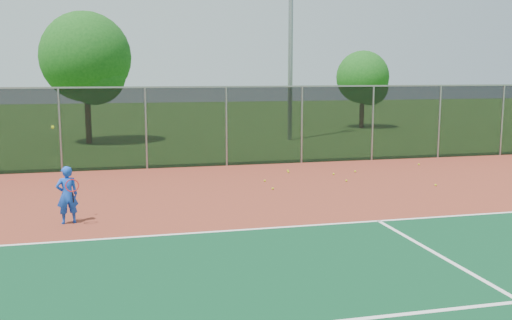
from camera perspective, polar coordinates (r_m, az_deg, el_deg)
The scene contains 15 objects.
ground at distance 10.62m, azimuth 9.36°, elevation -10.88°, with size 120.00×120.00×0.00m, color #2E5D1A.
court_apron at distance 12.39m, azimuth 5.73°, elevation -7.88°, with size 30.00×20.00×0.02m, color maroon.
fence_back at distance 21.65m, azimuth -2.98°, elevation 3.48°, with size 30.00×0.06×3.03m.
tennis_player at distance 14.09m, azimuth -18.36°, elevation -3.31°, with size 0.59×0.64×2.31m.
practice_ball_0 at distance 17.35m, azimuth 1.68°, elevation -2.87°, with size 0.07×0.07×0.07m, color #B9C717.
practice_ball_1 at distance 20.51m, azimuth 3.19°, elevation -1.07°, with size 0.07×0.07×0.07m, color #B9C717.
practice_ball_2 at distance 18.58m, azimuth 0.89°, elevation -2.08°, with size 0.07×0.07×0.07m, color #B9C717.
practice_ball_3 at distance 22.75m, azimuth 15.97°, elevation -0.42°, with size 0.07×0.07×0.07m, color #B9C717.
practice_ball_4 at distance 18.75m, azimuth 17.53°, elevation -2.40°, with size 0.07×0.07×0.07m, color #B9C717.
practice_ball_5 at distance 20.26m, azimuth 3.26°, elevation -1.19°, with size 0.07×0.07×0.07m, color #B9C717.
practice_ball_6 at distance 19.98m, azimuth 7.76°, elevation -1.40°, with size 0.07×0.07×0.07m, color #B9C717.
practice_ball_7 at distance 18.83m, azimuth 9.03°, elevation -2.05°, with size 0.07×0.07×0.07m, color #B9C717.
practice_ball_8 at distance 20.64m, azimuth 9.89°, elevation -1.13°, with size 0.07×0.07×0.07m, color #B9C717.
tree_back_left at distance 29.74m, azimuth -16.49°, elevation 9.47°, with size 4.46×4.46×6.54m.
tree_back_mid at distance 37.36m, azimuth 10.80°, elevation 7.90°, with size 3.36×3.36×4.94m.
Camera 1 is at (-3.96, -9.19, 3.54)m, focal length 40.00 mm.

